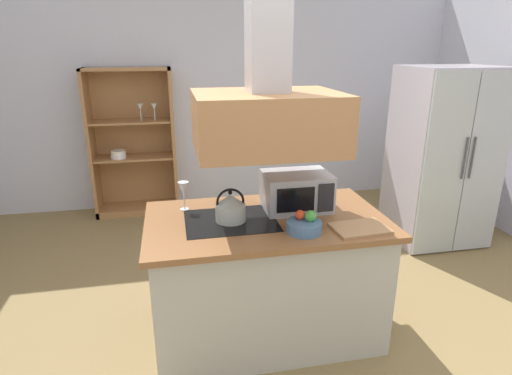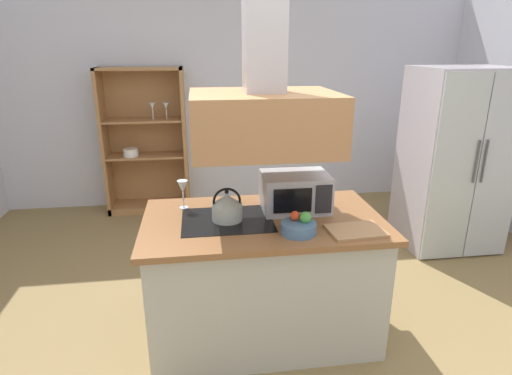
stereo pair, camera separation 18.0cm
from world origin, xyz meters
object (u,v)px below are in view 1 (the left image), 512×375
at_px(cutting_board, 360,228).
at_px(wine_glass_on_counter, 184,189).
at_px(dish_cabinet, 134,151).
at_px(kettle, 231,207).
at_px(fruit_bowl, 304,225).
at_px(refrigerator, 442,157).
at_px(microwave, 296,191).

bearing_deg(cutting_board, wine_glass_on_counter, 152.40).
xyz_separation_m(dish_cabinet, cutting_board, (1.60, -2.95, 0.13)).
bearing_deg(wine_glass_on_counter, dish_cabinet, 102.37).
bearing_deg(kettle, dish_cabinet, 107.11).
xyz_separation_m(kettle, cutting_board, (0.78, -0.30, -0.09)).
xyz_separation_m(cutting_board, wine_glass_on_counter, (-1.07, 0.56, 0.14)).
xyz_separation_m(dish_cabinet, fruit_bowl, (1.24, -2.92, 0.17)).
bearing_deg(wine_glass_on_counter, refrigerator, 19.24).
distance_m(refrigerator, kettle, 2.66).
height_order(dish_cabinet, cutting_board, dish_cabinet).
relative_size(dish_cabinet, kettle, 7.86).
bearing_deg(kettle, fruit_bowl, -31.66).
bearing_deg(cutting_board, microwave, 124.04).
bearing_deg(fruit_bowl, refrigerator, 36.71).
distance_m(kettle, fruit_bowl, 0.50).
bearing_deg(dish_cabinet, microwave, -62.65).
distance_m(dish_cabinet, kettle, 2.79).
bearing_deg(refrigerator, fruit_bowl, -143.29).
bearing_deg(kettle, cutting_board, -21.00).
xyz_separation_m(cutting_board, microwave, (-0.29, 0.43, 0.12)).
distance_m(wine_glass_on_counter, fruit_bowl, 0.89).
bearing_deg(kettle, refrigerator, 26.65).
height_order(dish_cabinet, microwave, dish_cabinet).
distance_m(refrigerator, cutting_board, 2.18).
relative_size(kettle, microwave, 0.49).
xyz_separation_m(refrigerator, wine_glass_on_counter, (-2.66, -0.93, 0.15)).
bearing_deg(fruit_bowl, kettle, 148.34).
xyz_separation_m(cutting_board, fruit_bowl, (-0.35, 0.04, 0.04)).
distance_m(kettle, cutting_board, 0.84).
height_order(microwave, wine_glass_on_counter, microwave).
bearing_deg(dish_cabinet, cutting_board, -61.62).
relative_size(cutting_board, wine_glass_on_counter, 1.65).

